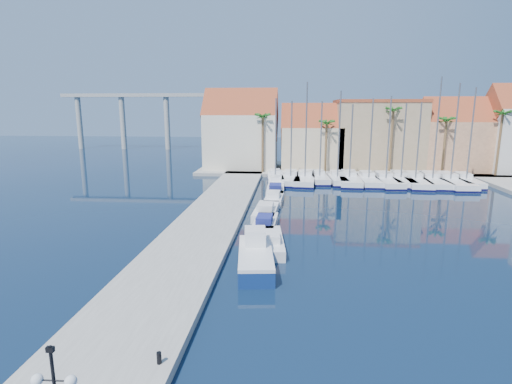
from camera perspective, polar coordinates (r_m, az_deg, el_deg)
ground at (r=24.12m, az=8.31°, el=-14.13°), size 260.00×260.00×0.00m
quay_west at (r=37.39m, az=-6.79°, el=-4.20°), size 6.00×77.00×0.50m
shore_north at (r=71.35m, az=14.23°, el=3.16°), size 54.00×16.00×0.50m
bollard at (r=17.68m, az=-13.68°, el=-22.04°), size 0.20×0.20×0.49m
fishing_boat at (r=27.27m, az=-0.08°, el=-9.09°), size 2.93×6.87×2.33m
motorboat_west_0 at (r=30.86m, az=1.92°, el=-7.10°), size 2.64×6.57×1.40m
motorboat_west_1 at (r=35.44m, az=1.29°, el=-4.59°), size 2.15×6.00×1.40m
motorboat_west_2 at (r=39.91m, az=1.44°, el=-2.71°), size 2.47×6.75×1.40m
motorboat_west_3 at (r=45.55m, az=2.60°, el=-0.89°), size 2.15×6.02×1.40m
motorboat_west_4 at (r=50.01m, az=2.79°, el=0.25°), size 2.18×6.62×1.40m
motorboat_west_5 at (r=56.17m, az=2.82°, el=1.53°), size 2.47×6.48×1.40m
motorboat_west_6 at (r=60.45m, az=3.35°, el=2.25°), size 1.86×5.52×1.40m
sailboat_0 at (r=59.28m, az=2.76°, el=2.16°), size 2.95×8.75×12.01m
sailboat_1 at (r=58.50m, az=4.96°, el=1.97°), size 2.69×9.95×11.60m
sailboat_2 at (r=58.53m, az=7.03°, el=1.95°), size 3.75×10.98×14.14m
sailboat_3 at (r=59.29m, az=9.02°, el=2.03°), size 2.73×8.45×11.57m
sailboat_4 at (r=59.03m, az=11.47°, el=1.92°), size 2.63×8.56×12.95m
sailboat_5 at (r=59.37m, az=13.14°, el=1.83°), size 3.57×11.21×11.15m
sailboat_6 at (r=59.38m, az=15.69°, el=1.73°), size 2.58×9.72×11.92m
sailboat_7 at (r=59.55m, az=17.88°, el=1.62°), size 3.49×10.63×12.22m
sailboat_8 at (r=61.00m, az=19.87°, el=1.71°), size 3.10×10.36×11.24m
sailboat_9 at (r=60.89m, az=21.67°, el=1.55°), size 3.82×11.48×11.40m
sailboat_10 at (r=61.88m, az=23.73°, el=1.57°), size 3.53×11.39×14.74m
sailboat_11 at (r=62.37m, az=25.76°, el=1.45°), size 3.71×12.06×13.87m
sailboat_12 at (r=63.48m, az=27.66°, el=1.47°), size 2.87×9.34×13.34m
building_0 at (r=69.31m, az=-2.09°, el=8.49°), size 12.30×9.00×13.50m
building_1 at (r=68.96m, az=7.95°, el=7.34°), size 10.30×8.00×11.00m
building_2 at (r=71.29m, az=16.88°, el=7.87°), size 14.20×10.20×11.50m
building_3 at (r=73.75m, az=26.24°, el=6.98°), size 10.30×8.00×12.00m
palm_0 at (r=63.85m, az=0.96°, el=10.51°), size 2.60×2.60×10.15m
palm_1 at (r=63.95m, az=10.06°, el=9.49°), size 2.60×2.60×9.15m
palm_2 at (r=65.53m, az=19.02°, el=10.73°), size 2.60×2.60×11.15m
palm_3 at (r=67.90m, az=25.58°, el=9.05°), size 2.60×2.60×9.65m
palm_4 at (r=71.05m, az=31.77°, el=9.29°), size 2.60×2.60×10.65m
viaduct at (r=110.27m, az=-15.23°, el=11.25°), size 48.00×2.20×14.45m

